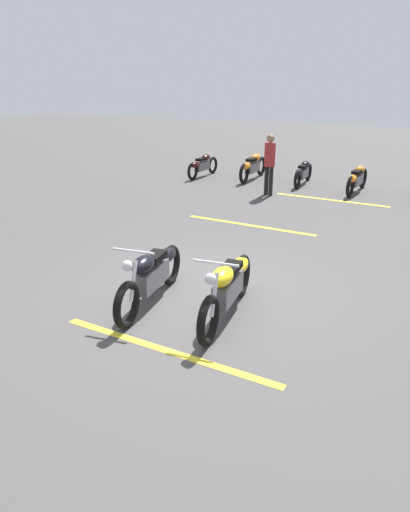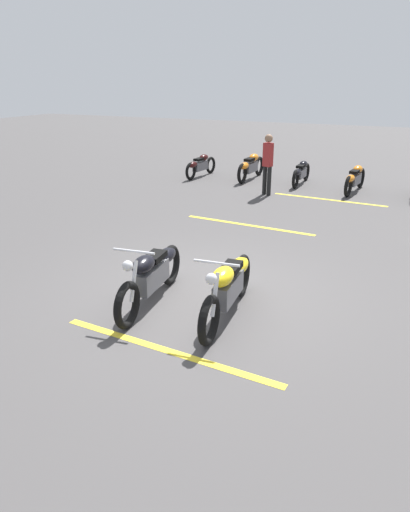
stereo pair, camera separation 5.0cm
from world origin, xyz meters
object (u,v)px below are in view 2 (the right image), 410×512
motorcycle_row_far_right (200,165)px  bystander_secondary (268,162)px  motorcycle_row_left (355,179)px  motorcycle_row_right (250,166)px  motorcycle_row_center (301,172)px  motorcycle_bright_foreground (228,286)px  motorcycle_dark_foreground (152,274)px

motorcycle_row_far_right → bystander_secondary: (-1.62, -2.91, 0.57)m
motorcycle_row_left → motorcycle_row_right: bearing=88.0°
motorcycle_row_center → bystander_secondary: 1.98m
motorcycle_bright_foreground → motorcycle_row_right: motorcycle_bright_foreground is taller
motorcycle_bright_foreground → motorcycle_row_right: size_ratio=1.01×
motorcycle_row_right → bystander_secondary: 2.28m
motorcycle_row_right → motorcycle_dark_foreground: bearing=-167.1°
motorcycle_dark_foreground → motorcycle_row_right: motorcycle_dark_foreground is taller
motorcycle_bright_foreground → motorcycle_row_center: bearing=-177.2°
motorcycle_dark_foreground → bystander_secondary: size_ratio=1.28×
motorcycle_row_right → motorcycle_row_far_right: size_ratio=1.12×
motorcycle_row_far_right → motorcycle_bright_foreground: bearing=-147.5°
motorcycle_row_right → motorcycle_row_far_right: motorcycle_row_right is taller
motorcycle_row_center → bystander_secondary: size_ratio=1.11×
motorcycle_dark_foreground → motorcycle_bright_foreground: bearing=87.0°
motorcycle_dark_foreground → bystander_secondary: 7.58m
motorcycle_row_center → bystander_secondary: bearing=163.6°
motorcycle_bright_foreground → motorcycle_dark_foreground: 1.22m
bystander_secondary → motorcycle_dark_foreground: bearing=27.9°
motorcycle_dark_foreground → motorcycle_row_center: bearing=173.8°
motorcycle_bright_foreground → bystander_secondary: bystander_secondary is taller
motorcycle_dark_foreground → motorcycle_row_center: (9.34, 0.06, -0.07)m
bystander_secondary → motorcycle_row_left: bearing=144.5°
motorcycle_bright_foreground → bystander_secondary: bearing=-171.3°
motorcycle_bright_foreground → motorcycle_dark_foreground: size_ratio=1.00×
motorcycle_bright_foreground → motorcycle_row_left: bearing=172.0°
motorcycle_bright_foreground → motorcycle_row_far_right: bearing=-157.5°
motorcycle_bright_foreground → motorcycle_row_center: size_ratio=1.16×
motorcycle_dark_foreground → motorcycle_row_left: 9.07m
motorcycle_row_far_right → motorcycle_dark_foreground: bearing=-154.0°
motorcycle_row_left → bystander_secondary: (-1.38, 2.28, 0.55)m
motorcycle_bright_foreground → motorcycle_row_left: motorcycle_bright_foreground is taller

